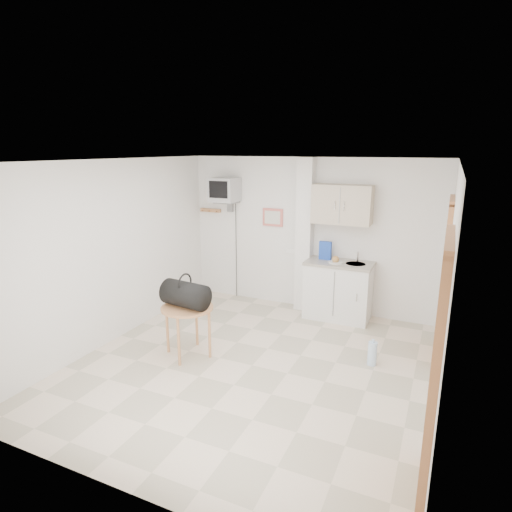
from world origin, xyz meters
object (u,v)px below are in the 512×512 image
at_px(crt_television, 225,191).
at_px(round_table, 187,313).
at_px(duffel_bag, 185,294).
at_px(water_bottle, 372,353).

distance_m(crt_television, round_table, 2.56).
relative_size(crt_television, duffel_bag, 3.38).
height_order(crt_television, round_table, crt_television).
bearing_deg(round_table, duffel_bag, -141.53).
bearing_deg(round_table, water_bottle, 17.90).
bearing_deg(crt_television, round_table, -74.81).
height_order(crt_television, water_bottle, crt_television).
xyz_separation_m(crt_television, duffel_bag, (0.56, -2.11, -1.10)).
distance_m(round_table, water_bottle, 2.39).
bearing_deg(duffel_bag, water_bottle, 25.48).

